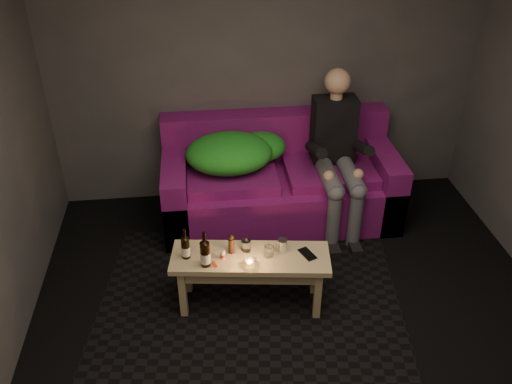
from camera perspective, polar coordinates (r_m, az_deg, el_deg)
floor at (r=3.98m, az=5.26°, el=-17.17°), size 4.50×4.50×0.00m
room at (r=3.34m, az=5.12°, el=7.95°), size 4.50×4.50×4.50m
rug at (r=4.37m, az=-0.63°, el=-11.13°), size 2.55×2.00×0.01m
sofa at (r=5.14m, az=2.43°, el=0.99°), size 2.15×0.97×0.93m
green_blanket at (r=4.91m, az=-2.31°, el=4.24°), size 0.95×0.65×0.32m
person at (r=4.88m, az=8.54°, el=4.34°), size 0.39×0.89×1.44m
coffee_table at (r=4.07m, az=-0.59°, el=-7.66°), size 1.21×0.52×0.48m
beer_bottle_a at (r=3.98m, az=-7.43°, el=-5.77°), size 0.06×0.06×0.25m
beer_bottle_b at (r=3.89m, az=-5.38°, el=-6.43°), size 0.07×0.07×0.29m
salt_shaker at (r=3.98m, az=-3.51°, el=-6.56°), size 0.04×0.04×0.08m
pepper_mill at (r=4.02m, az=-2.61°, el=-5.67°), size 0.06×0.06×0.12m
tumbler_back at (r=4.05m, az=-1.08°, el=-5.64°), size 0.09×0.09×0.09m
tealight at (r=3.92m, az=-0.68°, el=-7.48°), size 0.07×0.07×0.05m
tumbler_front at (r=3.99m, az=1.37°, el=-6.25°), size 0.08×0.08×0.09m
steel_cup at (r=4.04m, az=2.77°, el=-5.64°), size 0.08×0.08×0.10m
smartphone at (r=4.05m, az=5.42°, el=-6.51°), size 0.13×0.17×0.01m
red_lighter at (r=3.95m, az=-4.37°, el=-7.59°), size 0.04×0.07×0.01m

